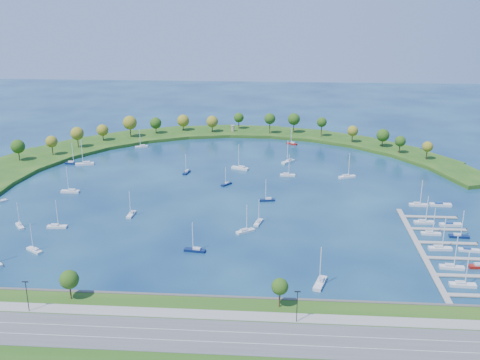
# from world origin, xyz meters

# --- Properties ---
(ground) EXTENTS (700.00, 700.00, 0.00)m
(ground) POSITION_xyz_m (0.00, 0.00, 0.00)
(ground) COLOR #081C47
(ground) RESTS_ON ground
(south_shoreline) EXTENTS (420.00, 43.10, 11.60)m
(south_shoreline) POSITION_xyz_m (0.03, -122.88, 1.00)
(south_shoreline) COLOR #1B4612
(south_shoreline) RESTS_ON ground
(breakwater) EXTENTS (286.74, 247.64, 2.00)m
(breakwater) POSITION_xyz_m (-46.33, 48.72, 0.99)
(breakwater) COLOR #1B4612
(breakwater) RESTS_ON ground
(breakwater_trees) EXTENTS (237.04, 92.82, 14.18)m
(breakwater_trees) POSITION_xyz_m (-21.25, 89.06, 10.20)
(breakwater_trees) COLOR #382314
(breakwater_trees) RESTS_ON breakwater
(harbor_tower) EXTENTS (2.60, 2.60, 4.18)m
(harbor_tower) POSITION_xyz_m (-7.67, 114.16, 4.14)
(harbor_tower) COLOR gray
(harbor_tower) RESTS_ON breakwater
(dock_system) EXTENTS (24.28, 82.00, 1.60)m
(dock_system) POSITION_xyz_m (85.30, -61.00, 0.35)
(dock_system) COLOR gray
(dock_system) RESTS_ON ground
(moored_boat_1) EXTENTS (7.82, 6.57, 11.82)m
(moored_boat_1) POSITION_xyz_m (11.00, -49.18, 0.90)
(moored_boat_1) COLOR silver
(moored_boat_1) RESTS_ON ground
(moored_boat_2) EXTENTS (5.46, 6.22, 9.54)m
(moored_boat_2) POSITION_xyz_m (-2.14, 8.50, 0.85)
(moored_boat_2) COLOR #0A1942
(moored_boat_2) RESTS_ON ground
(moored_boat_3) EXTENTS (8.00, 5.15, 11.44)m
(moored_boat_3) POSITION_xyz_m (-62.01, 75.95, 0.89)
(moored_boat_3) COLOR silver
(moored_boat_3) RESTS_ON ground
(moored_boat_4) EXTENTS (9.97, 6.11, 14.19)m
(moored_boat_4) POSITION_xyz_m (2.99, 35.05, 0.98)
(moored_boat_4) COLOR silver
(moored_boat_4) RESTS_ON ground
(moored_boat_5) EXTENTS (8.58, 2.92, 12.41)m
(moored_boat_5) POSITION_xyz_m (-92.55, 37.97, 0.92)
(moored_boat_5) COLOR #0A1942
(moored_boat_5) RESTS_ON ground
(moored_boat_6) EXTENTS (2.61, 7.89, 11.44)m
(moored_boat_6) POSITION_xyz_m (-39.78, -34.69, 0.89)
(moored_boat_6) COLOR silver
(moored_boat_6) RESTS_ON ground
(moored_boat_7) EXTENTS (8.88, 2.54, 13.03)m
(moored_boat_7) POSITION_xyz_m (-76.80, -8.01, 0.94)
(moored_boat_7) COLOR silver
(moored_boat_7) RESTS_ON ground
(moored_boat_8) EXTENTS (3.36, 7.55, 10.73)m
(moored_boat_8) POSITION_xyz_m (-25.35, 26.19, 0.87)
(moored_boat_8) COLOR #0A1942
(moored_boat_8) RESTS_ON ground
(moored_boat_9) EXTENTS (10.50, 5.44, 14.87)m
(moored_boat_9) POSITION_xyz_m (-84.93, 36.76, 1.00)
(moored_boat_9) COLOR silver
(moored_boat_9) RESTS_ON ground
(moored_boat_10) EXTENTS (7.39, 5.90, 11.01)m
(moored_boat_10) POSITION_xyz_m (-67.04, -72.26, 0.88)
(moored_boat_10) COLOR silver
(moored_boat_10) RESTS_ON ground
(moored_boat_11) EXTENTS (7.56, 3.32, 10.74)m
(moored_boat_11) POSITION_xyz_m (18.94, -12.75, 0.87)
(moored_boat_11) COLOR #0A1942
(moored_boat_11) RESTS_ON ground
(moored_boat_12) EXTENTS (8.24, 2.79, 11.92)m
(moored_boat_12) POSITION_xyz_m (-67.10, -50.06, 0.90)
(moored_boat_12) COLOR silver
(moored_boat_12) RESTS_ON ground
(moored_boat_14) EXTENTS (8.26, 3.29, 11.81)m
(moored_boat_14) POSITION_xyz_m (-6.79, -67.94, 0.90)
(moored_boat_14) COLOR #0A1942
(moored_boat_14) RESTS_ON ground
(moored_boat_15) EXTENTS (8.04, 2.43, 11.75)m
(moored_boat_15) POSITION_xyz_m (28.77, 25.09, 0.90)
(moored_boat_15) COLOR silver
(moored_boat_15) RESTS_ON ground
(moored_boat_16) EXTENTS (7.03, 5.48, 10.41)m
(moored_boat_16) POSITION_xyz_m (32.26, 89.97, 0.86)
(moored_boat_16) COLOR maroon
(moored_boat_16) RESTS_ON ground
(moored_boat_17) EXTENTS (5.39, 9.96, 14.10)m
(moored_boat_17) POSITION_xyz_m (38.52, -89.90, 0.97)
(moored_boat_17) COLOR silver
(moored_boat_17) RESTS_ON ground
(moored_boat_18) EXTENTS (9.34, 5.75, 13.30)m
(moored_boat_18) POSITION_xyz_m (59.91, 24.15, 0.95)
(moored_boat_18) COLOR silver
(moored_boat_18) RESTS_ON ground
(moored_boat_19) EXTENTS (3.87, 7.60, 10.75)m
(moored_boat_19) POSITION_xyz_m (15.94, -39.79, 0.87)
(moored_boat_19) COLOR silver
(moored_boat_19) RESTS_ON ground
(moored_boat_20) EXTENTS (7.91, 8.57, 13.42)m
(moored_boat_20) POSITION_xyz_m (29.49, 49.58, 0.95)
(moored_boat_20) COLOR silver
(moored_boat_20) RESTS_ON ground
(moored_boat_21) EXTENTS (6.16, 7.18, 10.94)m
(moored_boat_21) POSITION_xyz_m (-82.68, -50.47, 0.88)
(moored_boat_21) COLOR silver
(moored_boat_21) RESTS_ON ground
(docked_boat_0) EXTENTS (8.72, 2.73, 12.69)m
(docked_boat_0) POSITION_xyz_m (85.51, -87.58, 0.93)
(docked_boat_0) COLOR silver
(docked_boat_0) RESTS_ON ground
(docked_boat_2) EXTENTS (8.71, 3.15, 12.53)m
(docked_boat_2) POSITION_xyz_m (85.51, -75.11, 0.92)
(docked_boat_2) COLOR silver
(docked_boat_2) RESTS_ON ground
(docked_boat_4) EXTENTS (8.78, 2.76, 12.79)m
(docked_boat_4) POSITION_xyz_m (85.51, -59.95, 0.93)
(docked_boat_4) COLOR silver
(docked_boat_4) RESTS_ON ground
(docked_boat_5) EXTENTS (7.89, 3.07, 1.57)m
(docked_boat_5) POSITION_xyz_m (95.99, -60.46, 0.58)
(docked_boat_5) COLOR silver
(docked_boat_5) RESTS_ON ground
(docked_boat_6) EXTENTS (7.79, 2.33, 11.39)m
(docked_boat_6) POSITION_xyz_m (85.53, -46.09, 0.89)
(docked_boat_6) COLOR silver
(docked_boat_6) RESTS_ON ground
(docked_boat_7) EXTENTS (7.94, 2.76, 11.46)m
(docked_boat_7) POSITION_xyz_m (96.03, -48.06, 0.89)
(docked_boat_7) COLOR #0A1942
(docked_boat_7) RESTS_ON ground
(docked_boat_8) EXTENTS (8.42, 2.84, 12.19)m
(docked_boat_8) POSITION_xyz_m (85.52, -34.63, 0.91)
(docked_boat_8) COLOR silver
(docked_boat_8) RESTS_ON ground
(docked_boat_9) EXTENTS (9.19, 3.17, 1.84)m
(docked_boat_9) POSITION_xyz_m (95.97, -36.47, 0.68)
(docked_boat_9) COLOR silver
(docked_boat_9) RESTS_ON ground
(docked_boat_10) EXTENTS (8.40, 2.54, 12.26)m
(docked_boat_10) POSITION_xyz_m (87.92, -14.22, 0.91)
(docked_boat_10) COLOR silver
(docked_boat_10) RESTS_ON ground
(docked_boat_11) EXTENTS (9.65, 2.79, 1.96)m
(docked_boat_11) POSITION_xyz_m (97.86, -13.57, 0.72)
(docked_boat_11) COLOR silver
(docked_boat_11) RESTS_ON ground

